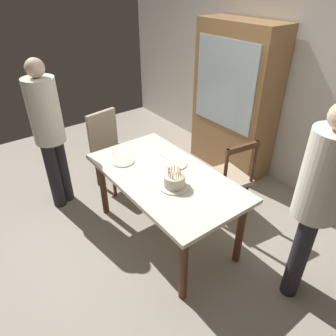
{
  "coord_description": "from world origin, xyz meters",
  "views": [
    {
      "loc": [
        1.95,
        -1.43,
        2.35
      ],
      "look_at": [
        0.05,
        0.0,
        0.85
      ],
      "focal_mm": 33.3,
      "sensor_mm": 36.0,
      "label": 1
    }
  ],
  "objects_px": {
    "dining_table": "(165,183)",
    "person_guest": "(317,198)",
    "plate_near_celebrant": "(123,161)",
    "chair_spindle_back": "(227,179)",
    "china_cabinet": "(234,100)",
    "plate_far_side": "(176,164)",
    "person_celebrant": "(48,129)",
    "birthday_cake": "(174,181)",
    "chair_upholstered": "(110,146)"
  },
  "relations": [
    {
      "from": "chair_spindle_back",
      "to": "person_celebrant",
      "type": "relative_size",
      "value": 0.57
    },
    {
      "from": "dining_table",
      "to": "person_celebrant",
      "type": "height_order",
      "value": "person_celebrant"
    },
    {
      "from": "dining_table",
      "to": "birthday_cake",
      "type": "xyz_separation_m",
      "value": [
        0.2,
        -0.04,
        0.15
      ]
    },
    {
      "from": "dining_table",
      "to": "chair_upholstered",
      "type": "relative_size",
      "value": 1.67
    },
    {
      "from": "person_celebrant",
      "to": "person_guest",
      "type": "height_order",
      "value": "person_guest"
    },
    {
      "from": "birthday_cake",
      "to": "chair_spindle_back",
      "type": "height_order",
      "value": "chair_spindle_back"
    },
    {
      "from": "plate_far_side",
      "to": "person_celebrant",
      "type": "distance_m",
      "value": 1.4
    },
    {
      "from": "dining_table",
      "to": "chair_spindle_back",
      "type": "relative_size",
      "value": 1.67
    },
    {
      "from": "chair_upholstered",
      "to": "person_guest",
      "type": "xyz_separation_m",
      "value": [
        2.36,
        0.47,
        0.43
      ]
    },
    {
      "from": "plate_far_side",
      "to": "person_guest",
      "type": "relative_size",
      "value": 0.13
    },
    {
      "from": "person_guest",
      "to": "china_cabinet",
      "type": "distance_m",
      "value": 2.07
    },
    {
      "from": "chair_upholstered",
      "to": "person_guest",
      "type": "relative_size",
      "value": 0.56
    },
    {
      "from": "dining_table",
      "to": "birthday_cake",
      "type": "relative_size",
      "value": 5.67
    },
    {
      "from": "birthday_cake",
      "to": "chair_upholstered",
      "type": "xyz_separation_m",
      "value": [
        -1.38,
        0.07,
        -0.27
      ]
    },
    {
      "from": "person_celebrant",
      "to": "birthday_cake",
      "type": "bearing_deg",
      "value": 23.63
    },
    {
      "from": "birthday_cake",
      "to": "chair_spindle_back",
      "type": "xyz_separation_m",
      "value": [
        -0.08,
        0.79,
        -0.34
      ]
    },
    {
      "from": "chair_upholstered",
      "to": "person_guest",
      "type": "height_order",
      "value": "person_guest"
    },
    {
      "from": "birthday_cake",
      "to": "chair_upholstered",
      "type": "height_order",
      "value": "chair_upholstered"
    },
    {
      "from": "person_celebrant",
      "to": "person_guest",
      "type": "relative_size",
      "value": 0.99
    },
    {
      "from": "chair_upholstered",
      "to": "china_cabinet",
      "type": "height_order",
      "value": "china_cabinet"
    },
    {
      "from": "dining_table",
      "to": "person_guest",
      "type": "relative_size",
      "value": 0.94
    },
    {
      "from": "plate_near_celebrant",
      "to": "person_guest",
      "type": "xyz_separation_m",
      "value": [
        1.62,
        0.69,
        0.22
      ]
    },
    {
      "from": "chair_spindle_back",
      "to": "china_cabinet",
      "type": "height_order",
      "value": "china_cabinet"
    },
    {
      "from": "chair_spindle_back",
      "to": "person_guest",
      "type": "distance_m",
      "value": 1.2
    },
    {
      "from": "dining_table",
      "to": "plate_near_celebrant",
      "type": "height_order",
      "value": "plate_near_celebrant"
    },
    {
      "from": "plate_far_side",
      "to": "chair_spindle_back",
      "type": "relative_size",
      "value": 0.23
    },
    {
      "from": "dining_table",
      "to": "chair_upholstered",
      "type": "distance_m",
      "value": 1.19
    },
    {
      "from": "plate_near_celebrant",
      "to": "person_celebrant",
      "type": "distance_m",
      "value": 0.89
    },
    {
      "from": "plate_near_celebrant",
      "to": "china_cabinet",
      "type": "height_order",
      "value": "china_cabinet"
    },
    {
      "from": "plate_far_side",
      "to": "chair_upholstered",
      "type": "xyz_separation_m",
      "value": [
        -1.1,
        -0.17,
        -0.22
      ]
    },
    {
      "from": "plate_far_side",
      "to": "chair_upholstered",
      "type": "bearing_deg",
      "value": -171.34
    },
    {
      "from": "birthday_cake",
      "to": "china_cabinet",
      "type": "bearing_deg",
      "value": 116.51
    },
    {
      "from": "person_guest",
      "to": "china_cabinet",
      "type": "bearing_deg",
      "value": 149.2
    },
    {
      "from": "birthday_cake",
      "to": "china_cabinet",
      "type": "distance_m",
      "value": 1.79
    },
    {
      "from": "plate_far_side",
      "to": "person_guest",
      "type": "height_order",
      "value": "person_guest"
    },
    {
      "from": "plate_far_side",
      "to": "person_celebrant",
      "type": "height_order",
      "value": "person_celebrant"
    },
    {
      "from": "plate_far_side",
      "to": "plate_near_celebrant",
      "type": "bearing_deg",
      "value": -132.57
    },
    {
      "from": "china_cabinet",
      "to": "chair_upholstered",
      "type": "bearing_deg",
      "value": -110.82
    },
    {
      "from": "birthday_cake",
      "to": "chair_spindle_back",
      "type": "bearing_deg",
      "value": 95.69
    },
    {
      "from": "chair_spindle_back",
      "to": "birthday_cake",
      "type": "bearing_deg",
      "value": -84.31
    },
    {
      "from": "plate_near_celebrant",
      "to": "person_guest",
      "type": "height_order",
      "value": "person_guest"
    },
    {
      "from": "plate_near_celebrant",
      "to": "chair_spindle_back",
      "type": "xyz_separation_m",
      "value": [
        0.56,
        0.94,
        -0.29
      ]
    },
    {
      "from": "dining_table",
      "to": "china_cabinet",
      "type": "height_order",
      "value": "china_cabinet"
    },
    {
      "from": "birthday_cake",
      "to": "person_celebrant",
      "type": "xyz_separation_m",
      "value": [
        -1.38,
        -0.6,
        0.16
      ]
    },
    {
      "from": "dining_table",
      "to": "chair_upholstered",
      "type": "xyz_separation_m",
      "value": [
        -1.18,
        0.03,
        -0.12
      ]
    },
    {
      "from": "person_guest",
      "to": "plate_near_celebrant",
      "type": "bearing_deg",
      "value": -156.86
    },
    {
      "from": "plate_far_side",
      "to": "person_guest",
      "type": "distance_m",
      "value": 1.31
    },
    {
      "from": "chair_upholstered",
      "to": "china_cabinet",
      "type": "distance_m",
      "value": 1.69
    },
    {
      "from": "plate_near_celebrant",
      "to": "china_cabinet",
      "type": "distance_m",
      "value": 1.77
    },
    {
      "from": "dining_table",
      "to": "china_cabinet",
      "type": "relative_size",
      "value": 0.84
    }
  ]
}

